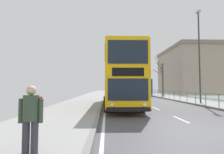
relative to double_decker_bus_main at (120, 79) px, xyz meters
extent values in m
cube|color=#4B4B50|center=(2.66, -8.67, -2.41)|extent=(8.40, 140.00, 0.06)
cube|color=silver|center=(2.66, -6.07, -2.38)|extent=(0.12, 2.00, 0.00)
cube|color=silver|center=(2.66, -1.27, -2.38)|extent=(0.12, 2.00, 0.00)
cube|color=silver|center=(2.66, 3.53, -2.38)|extent=(0.12, 2.00, 0.00)
cube|color=silver|center=(2.66, 8.33, -2.38)|extent=(0.12, 2.00, 0.00)
cube|color=silver|center=(2.66, 13.13, -2.38)|extent=(0.12, 2.00, 0.00)
cube|color=silver|center=(2.66, 17.93, -2.38)|extent=(0.12, 2.00, 0.00)
cube|color=silver|center=(2.66, 22.73, -2.38)|extent=(0.12, 2.00, 0.00)
cube|color=silver|center=(2.66, 27.53, -2.38)|extent=(0.12, 2.00, 0.00)
cube|color=silver|center=(2.66, 32.33, -2.38)|extent=(0.12, 2.00, 0.00)
cube|color=silver|center=(2.66, 37.13, -2.38)|extent=(0.12, 2.00, 0.00)
cube|color=silver|center=(2.66, 41.93, -2.38)|extent=(0.12, 2.00, 0.00)
cube|color=silver|center=(-1.29, -8.67, -2.38)|extent=(0.12, 133.00, 0.00)
cube|color=gray|center=(-1.64, -8.67, -2.31)|extent=(0.20, 140.00, 0.14)
cube|color=gray|center=(-3.74, -8.67, -2.31)|extent=(4.00, 140.00, 0.14)
cube|color=#F4B20F|center=(0.00, 0.01, -1.08)|extent=(2.54, 11.05, 1.90)
cube|color=#F4B20F|center=(0.00, 0.01, 0.11)|extent=(2.56, 11.10, 0.49)
cube|color=#F4B20F|center=(0.00, 0.01, 1.22)|extent=(2.54, 11.05, 1.73)
cube|color=#D0970D|center=(0.00, 0.01, 2.13)|extent=(2.47, 10.71, 0.08)
cube|color=#19232D|center=(0.01, -5.53, -0.86)|extent=(2.23, 0.03, 1.21)
cube|color=black|center=(0.01, -5.53, 0.11)|extent=(1.77, 0.03, 0.47)
cube|color=#19232D|center=(0.01, -5.53, 1.22)|extent=(2.23, 0.03, 1.32)
cube|color=black|center=(0.01, -5.53, -1.93)|extent=(2.40, 0.08, 0.24)
cube|color=#B2140F|center=(0.00, 0.01, -1.97)|extent=(2.57, 11.10, 0.10)
cube|color=#19232D|center=(1.28, 0.29, -0.82)|extent=(0.03, 8.61, 0.99)
cube|color=#19232D|center=(1.28, 0.01, 1.31)|extent=(0.03, 9.94, 1.04)
cube|color=#19232D|center=(-1.28, 0.28, -0.82)|extent=(0.03, 8.61, 0.99)
cube|color=#19232D|center=(-1.28, 0.01, 1.31)|extent=(0.03, 9.94, 1.04)
sphere|color=white|center=(0.89, -5.54, -1.71)|extent=(0.20, 0.20, 0.20)
sphere|color=white|center=(-0.88, -5.54, -1.71)|extent=(0.20, 0.20, 0.20)
cube|color=#19232D|center=(1.28, -4.16, -1.22)|extent=(0.02, 0.90, 1.63)
cylinder|color=black|center=(1.22, -3.31, -1.86)|extent=(0.30, 1.04, 1.04)
cylinder|color=black|center=(-1.21, -3.31, -1.86)|extent=(0.30, 1.04, 1.04)
cylinder|color=black|center=(1.21, 3.63, -1.86)|extent=(0.30, 1.04, 1.04)
cylinder|color=black|center=(-1.22, 3.63, -1.86)|extent=(0.30, 1.04, 1.04)
cube|color=navy|center=(5.37, 19.81, -0.69)|extent=(2.69, 9.85, 2.75)
cube|color=#19232D|center=(4.08, 19.83, -0.30)|extent=(0.15, 8.34, 1.32)
cube|color=#19232D|center=(6.65, 19.79, -0.30)|extent=(0.15, 8.34, 1.32)
cube|color=#19232D|center=(5.44, 24.73, -0.41)|extent=(2.19, 0.06, 1.65)
cylinder|color=black|center=(4.19, 22.73, -1.90)|extent=(0.29, 0.96, 0.96)
cylinder|color=black|center=(6.63, 22.70, -1.90)|extent=(0.29, 0.96, 0.96)
cylinder|color=black|center=(4.10, 16.72, -1.90)|extent=(0.29, 0.96, 0.96)
cylinder|color=black|center=(6.54, 16.68, -1.90)|extent=(0.29, 0.96, 0.96)
cylinder|color=#236B4C|center=(7.11, -2.23, -1.73)|extent=(0.05, 0.05, 1.03)
cylinder|color=#236B4C|center=(7.11, -0.46, -1.73)|extent=(0.05, 0.05, 1.03)
cylinder|color=#236B4C|center=(7.11, 1.31, -1.73)|extent=(0.05, 0.05, 1.03)
cylinder|color=#236B4C|center=(7.11, 3.08, -1.73)|extent=(0.05, 0.05, 1.03)
cylinder|color=#236B4C|center=(7.11, 4.86, -1.73)|extent=(0.05, 0.05, 1.03)
cylinder|color=#236B4C|center=(7.11, 6.63, -1.73)|extent=(0.05, 0.05, 1.03)
cylinder|color=#236B4C|center=(7.11, 8.40, -1.73)|extent=(0.05, 0.05, 1.03)
cylinder|color=#236B4C|center=(7.11, 10.18, -1.73)|extent=(0.05, 0.05, 1.03)
cylinder|color=#236B4C|center=(7.11, 11.95, -1.73)|extent=(0.05, 0.05, 1.03)
cylinder|color=#236B4C|center=(7.11, 13.72, -1.73)|extent=(0.05, 0.05, 1.03)
cylinder|color=#236B4C|center=(7.11, 15.49, -1.73)|extent=(0.05, 0.05, 1.03)
cylinder|color=#236B4C|center=(7.11, 17.27, -1.73)|extent=(0.05, 0.05, 1.03)
cylinder|color=#236B4C|center=(7.11, 3.08, -1.26)|extent=(0.04, 28.36, 0.04)
cylinder|color=#236B4C|center=(7.11, 3.08, -1.67)|extent=(0.04, 28.36, 0.04)
cylinder|color=#383842|center=(-2.77, -11.19, -1.84)|extent=(0.17, 0.17, 0.81)
cylinder|color=#383842|center=(-2.96, -11.20, -1.84)|extent=(0.17, 0.17, 0.81)
cylinder|color=#384C38|center=(-2.86, -11.20, -1.19)|extent=(0.36, 0.36, 0.57)
cylinder|color=#384C38|center=(-2.64, -11.19, -1.25)|extent=(0.11, 0.11, 0.54)
cylinder|color=#384C38|center=(-3.08, -11.21, -1.25)|extent=(0.11, 0.11, 0.54)
sphere|color=beige|center=(-2.86, -11.20, -0.79)|extent=(0.23, 0.23, 0.22)
cube|color=maroon|center=(-2.88, -10.94, -1.17)|extent=(0.29, 0.19, 0.44)
cylinder|color=#38383D|center=(7.77, 1.63, 2.14)|extent=(0.14, 0.14, 8.77)
cube|color=#B2B2AD|center=(7.77, 1.63, 6.65)|extent=(0.28, 0.60, 0.20)
cylinder|color=brown|center=(8.24, 14.62, 0.53)|extent=(0.29, 0.29, 5.54)
cylinder|color=brown|center=(7.44, 14.74, 1.73)|extent=(1.64, 0.32, 1.00)
cylinder|color=brown|center=(7.80, 14.35, 2.43)|extent=(0.98, 0.65, 1.74)
cylinder|color=brown|center=(7.77, 14.62, 2.04)|extent=(1.00, 0.08, 1.01)
cylinder|color=brown|center=(7.81, 14.91, 2.86)|extent=(0.98, 0.70, 1.37)
cylinder|color=brown|center=(7.60, 14.73, 3.55)|extent=(1.34, 0.30, 1.73)
cube|color=gray|center=(18.99, 27.85, 2.76)|extent=(10.66, 17.14, 10.28)
cube|color=slate|center=(18.99, 27.85, 8.25)|extent=(11.08, 17.83, 0.70)
camera|label=1|loc=(-1.15, -15.34, -0.72)|focal=28.86mm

